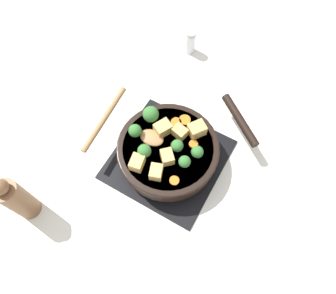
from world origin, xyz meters
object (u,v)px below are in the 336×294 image
at_px(skillet_pan, 169,151).
at_px(wooden_spoon, 125,127).
at_px(salt_shaker, 190,42).
at_px(pepper_mill, 17,199).

bearing_deg(skillet_pan, wooden_spoon, -84.89).
distance_m(skillet_pan, salt_shaker, 0.42).
bearing_deg(pepper_mill, salt_shaker, 170.60).
height_order(skillet_pan, salt_shaker, same).
bearing_deg(wooden_spoon, salt_shaker, -179.02).
bearing_deg(skillet_pan, pepper_mill, -39.24).
relative_size(pepper_mill, salt_shaker, 2.35).
bearing_deg(salt_shaker, wooden_spoon, 0.98).
relative_size(skillet_pan, salt_shaker, 4.45).
relative_size(skillet_pan, pepper_mill, 1.89).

